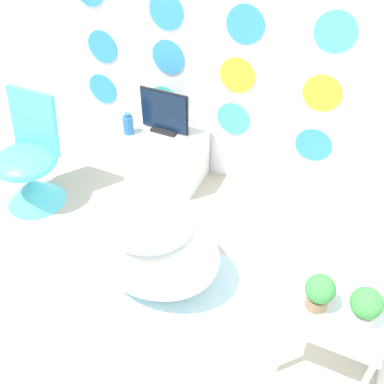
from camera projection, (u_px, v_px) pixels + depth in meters
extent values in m
cube|color=white|center=(203.00, 14.00, 3.02)|extent=(4.30, 0.04, 2.60)
cylinder|color=#3899E5|center=(103.00, 89.00, 3.79)|extent=(0.26, 0.01, 0.26)
cylinder|color=#4CBFB2|center=(165.00, 102.00, 3.58)|extent=(0.26, 0.01, 0.26)
cylinder|color=#4CBFB2|center=(233.00, 119.00, 3.40)|extent=(0.26, 0.01, 0.26)
cylinder|color=#3899E5|center=(313.00, 145.00, 3.24)|extent=(0.26, 0.01, 0.26)
cylinder|color=#3899E5|center=(103.00, 47.00, 3.52)|extent=(0.26, 0.01, 0.26)
cylinder|color=#3899E5|center=(168.00, 57.00, 3.32)|extent=(0.26, 0.01, 0.26)
cylinder|color=gold|center=(237.00, 75.00, 3.16)|extent=(0.26, 0.01, 0.26)
cylinder|color=gold|center=(322.00, 93.00, 2.97)|extent=(0.26, 0.01, 0.26)
cylinder|color=#3899E5|center=(166.00, 11.00, 3.10)|extent=(0.26, 0.01, 0.26)
cylinder|color=#3899E5|center=(245.00, 25.00, 2.92)|extent=(0.26, 0.01, 0.26)
cylinder|color=#4CBFB2|center=(336.00, 32.00, 2.70)|extent=(0.26, 0.01, 0.26)
cube|color=silver|center=(153.00, 293.00, 2.87)|extent=(1.23, 0.98, 0.01)
ellipsoid|color=white|center=(153.00, 249.00, 2.81)|extent=(0.86, 0.64, 0.53)
cylinder|color=#B2DBEA|center=(151.00, 222.00, 2.65)|extent=(0.53, 0.53, 0.01)
cone|color=#4CC6DB|center=(34.00, 190.00, 3.47)|extent=(0.45, 0.45, 0.22)
ellipsoid|color=#4CC6DB|center=(25.00, 161.00, 3.29)|extent=(0.47, 0.47, 0.17)
cube|color=#4CC6DB|center=(34.00, 122.00, 3.25)|extent=(0.40, 0.10, 0.48)
cube|color=silver|center=(166.00, 155.00, 3.62)|extent=(0.59, 0.40, 0.46)
cube|color=white|center=(154.00, 160.00, 3.43)|extent=(0.50, 0.01, 0.13)
cube|color=black|center=(165.00, 130.00, 3.46)|extent=(0.20, 0.12, 0.02)
cube|color=black|center=(165.00, 111.00, 3.36)|extent=(0.39, 0.01, 0.33)
cube|color=#0F1E38|center=(164.00, 111.00, 3.35)|extent=(0.37, 0.01, 0.31)
cylinder|color=#2D72B7|center=(128.00, 125.00, 3.40)|extent=(0.08, 0.08, 0.14)
cylinder|color=#2D72B7|center=(127.00, 115.00, 3.34)|extent=(0.04, 0.04, 0.03)
cube|color=silver|center=(336.00, 316.00, 2.24)|extent=(0.48, 0.39, 0.02)
cylinder|color=silver|center=(279.00, 350.00, 2.34)|extent=(0.03, 0.03, 0.42)
cylinder|color=silver|center=(296.00, 301.00, 2.57)|extent=(0.03, 0.03, 0.42)
cylinder|color=silver|center=(374.00, 330.00, 2.44)|extent=(0.03, 0.03, 0.42)
cylinder|color=#8C6B4C|center=(317.00, 301.00, 2.25)|extent=(0.11, 0.11, 0.07)
sphere|color=#3D8E42|center=(320.00, 289.00, 2.19)|extent=(0.15, 0.15, 0.15)
cylinder|color=beige|center=(361.00, 315.00, 2.19)|extent=(0.12, 0.12, 0.07)
sphere|color=#3D8E42|center=(367.00, 303.00, 2.12)|extent=(0.15, 0.15, 0.15)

